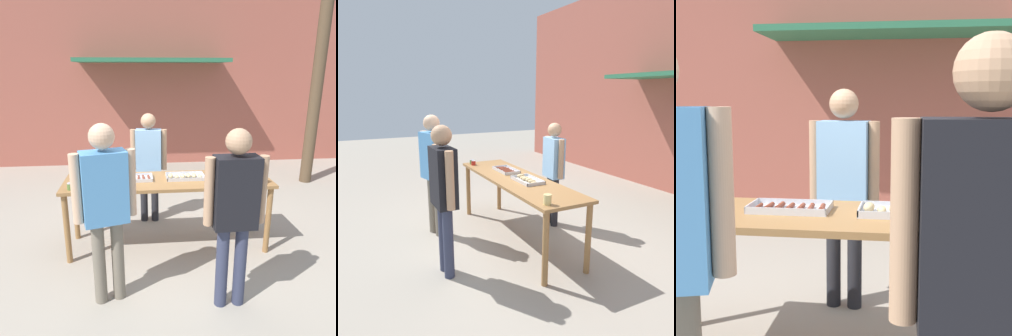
# 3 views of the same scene
# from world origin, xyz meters

# --- Properties ---
(ground_plane) EXTENTS (24.00, 24.00, 0.00)m
(ground_plane) POSITION_xyz_m (0.00, 0.00, 0.00)
(ground_plane) COLOR #A39989
(serving_table) EXTENTS (2.55, 0.71, 0.91)m
(serving_table) POSITION_xyz_m (0.00, 0.00, 0.80)
(serving_table) COLOR olive
(serving_table) RESTS_ON ground
(food_tray_sausages) EXTENTS (0.48, 0.25, 0.04)m
(food_tray_sausages) POSITION_xyz_m (-0.42, 0.04, 0.92)
(food_tray_sausages) COLOR silver
(food_tray_sausages) RESTS_ON serving_table
(food_tray_buns) EXTENTS (0.48, 0.28, 0.06)m
(food_tray_buns) POSITION_xyz_m (0.22, 0.04, 0.93)
(food_tray_buns) COLOR silver
(food_tray_buns) RESTS_ON serving_table
(condiment_jar_mustard) EXTENTS (0.07, 0.07, 0.08)m
(condiment_jar_mustard) POSITION_xyz_m (-1.14, -0.24, 0.95)
(condiment_jar_mustard) COLOR #567A38
(condiment_jar_mustard) RESTS_ON serving_table
(condiment_jar_ketchup) EXTENTS (0.07, 0.07, 0.08)m
(condiment_jar_ketchup) POSITION_xyz_m (-1.04, -0.25, 0.95)
(condiment_jar_ketchup) COLOR #B22319
(condiment_jar_ketchup) RESTS_ON serving_table
(beer_cup) EXTENTS (0.09, 0.09, 0.11)m
(beer_cup) POSITION_xyz_m (1.13, -0.23, 0.96)
(beer_cup) COLOR #DBC67A
(beer_cup) RESTS_ON serving_table
(person_server_behind_table) EXTENTS (0.52, 0.23, 1.63)m
(person_server_behind_table) POSITION_xyz_m (-0.21, 0.76, 0.98)
(person_server_behind_table) COLOR #232328
(person_server_behind_table) RESTS_ON ground
(person_customer_holding_hotdog) EXTENTS (0.57, 0.32, 1.78)m
(person_customer_holding_hotdog) POSITION_xyz_m (-0.68, -1.00, 1.07)
(person_customer_holding_hotdog) COLOR #756B5B
(person_customer_holding_hotdog) RESTS_ON ground
(person_customer_with_cup) EXTENTS (0.57, 0.23, 1.74)m
(person_customer_with_cup) POSITION_xyz_m (0.49, -1.18, 1.05)
(person_customer_with_cup) COLOR #333851
(person_customer_with_cup) RESTS_ON ground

